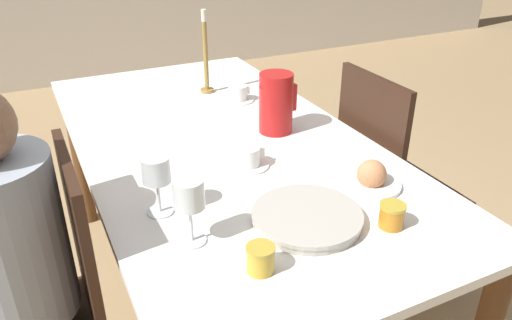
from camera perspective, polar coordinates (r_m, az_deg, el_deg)
ground_plane at (r=2.22m, az=-3.31°, el=-15.66°), size 20.00×20.00×0.00m
dining_table at (r=1.83m, az=-3.87°, el=-0.32°), size 0.96×1.88×0.76m
chair_person_side at (r=1.56m, az=-22.42°, el=-16.07°), size 0.42×0.42×0.96m
chair_opposite at (r=2.11m, az=14.77°, el=-2.44°), size 0.42×0.42×0.96m
red_pitcher at (r=1.81m, az=2.29°, el=6.56°), size 0.15×0.12×0.22m
wine_glass_water at (r=1.20m, az=-7.67°, el=-4.20°), size 0.08×0.08×0.18m
wine_glass_juice at (r=1.34m, az=-11.33°, el=-1.49°), size 0.08×0.08×0.17m
teacup_near_person at (r=1.59m, az=-0.79°, el=0.24°), size 0.14×0.14×0.07m
teacup_across at (r=2.13m, az=-2.08°, el=7.51°), size 0.14×0.14×0.07m
serving_tray at (r=1.33m, az=5.84°, el=-6.55°), size 0.30×0.30×0.03m
bread_plate at (r=1.52m, az=13.04°, el=-2.01°), size 0.18×0.18×0.09m
jam_jar_amber at (r=1.16m, az=0.51°, el=-11.10°), size 0.07×0.07×0.07m
jam_jar_red at (r=1.35m, az=15.27°, el=-6.02°), size 0.07×0.07×0.07m
candlestick_tall at (r=2.21m, az=-5.75°, el=11.24°), size 0.06×0.06×0.36m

